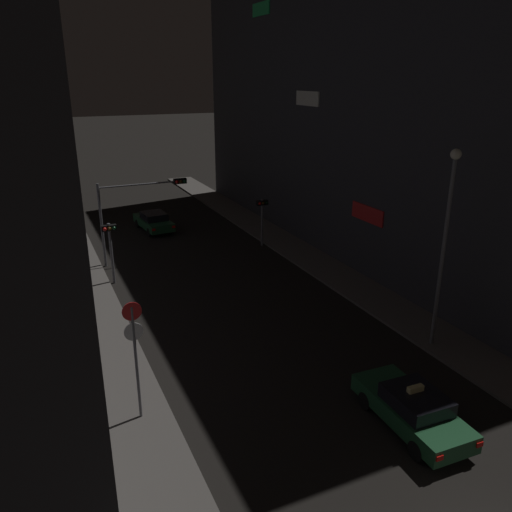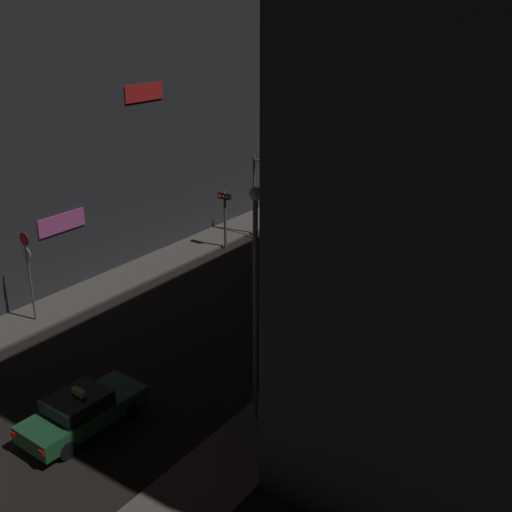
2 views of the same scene
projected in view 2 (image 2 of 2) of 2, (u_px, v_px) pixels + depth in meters
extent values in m
cube|color=#5B5651|center=(225.00, 233.00, 40.93)|extent=(2.66, 52.30, 0.13)
cube|color=#5B5651|center=(431.00, 283.00, 33.62)|extent=(2.66, 52.30, 0.13)
cube|color=#333338|center=(79.00, 71.00, 36.75)|extent=(10.13, 31.17, 20.19)
cube|color=#D859B2|center=(62.00, 223.00, 31.64)|extent=(0.08, 2.80, 0.90)
cube|color=red|center=(144.00, 92.00, 34.31)|extent=(0.08, 2.80, 0.90)
cube|color=red|center=(407.00, 264.00, 26.21)|extent=(0.08, 2.80, 0.90)
cube|color=white|center=(479.00, 98.00, 29.44)|extent=(0.08, 2.80, 0.90)
cube|color=#1E512D|center=(84.00, 413.00, 21.98)|extent=(1.96, 4.46, 0.60)
cube|color=black|center=(77.00, 402.00, 21.63)|extent=(1.66, 2.04, 0.50)
cube|color=red|center=(13.00, 435.00, 20.72)|extent=(0.24, 0.07, 0.16)
cube|color=red|center=(41.00, 453.00, 19.88)|extent=(0.24, 0.07, 0.16)
cylinder|color=black|center=(100.00, 395.00, 23.55)|extent=(0.24, 0.65, 0.64)
cylinder|color=black|center=(130.00, 410.00, 22.65)|extent=(0.24, 0.65, 0.64)
cylinder|color=black|center=(37.00, 431.00, 21.53)|extent=(0.24, 0.65, 0.64)
cylinder|color=black|center=(67.00, 450.00, 20.63)|extent=(0.24, 0.65, 0.64)
cube|color=#F4E08C|center=(79.00, 392.00, 21.58)|extent=(0.57, 0.20, 0.20)
cube|color=#1E512D|center=(364.00, 213.00, 43.01)|extent=(2.21, 4.55, 0.60)
cube|color=black|center=(364.00, 206.00, 42.65)|extent=(1.77, 2.12, 0.50)
cube|color=red|center=(341.00, 219.00, 41.53)|extent=(0.24, 0.08, 0.16)
cube|color=red|center=(363.00, 223.00, 40.84)|extent=(0.24, 0.08, 0.16)
cylinder|color=black|center=(360.00, 210.00, 44.59)|extent=(0.28, 0.66, 0.64)
cylinder|color=black|center=(382.00, 214.00, 43.86)|extent=(0.28, 0.66, 0.64)
cylinder|color=black|center=(345.00, 221.00, 42.39)|extent=(0.28, 0.66, 0.64)
cylinder|color=black|center=(368.00, 225.00, 41.65)|extent=(0.28, 0.66, 0.64)
cylinder|color=slate|center=(254.00, 196.00, 39.90)|extent=(0.16, 0.16, 5.13)
cylinder|color=slate|center=(288.00, 165.00, 37.73)|extent=(4.96, 0.10, 0.10)
cube|color=black|center=(325.00, 171.00, 36.40)|extent=(0.80, 0.28, 0.32)
sphere|color=red|center=(320.00, 171.00, 36.40)|extent=(0.20, 0.20, 0.20)
sphere|color=#3F2D0C|center=(324.00, 171.00, 36.26)|extent=(0.20, 0.20, 0.20)
sphere|color=#0C3319|center=(327.00, 172.00, 36.13)|extent=(0.20, 0.20, 0.20)
cylinder|color=slate|center=(225.00, 221.00, 37.94)|extent=(0.16, 0.16, 3.50)
cube|color=black|center=(225.00, 196.00, 37.40)|extent=(0.80, 0.28, 0.32)
sphere|color=red|center=(219.00, 196.00, 37.40)|extent=(0.20, 0.20, 0.20)
sphere|color=#3F2D0C|center=(223.00, 197.00, 37.26)|extent=(0.20, 0.20, 0.20)
sphere|color=#0C3319|center=(226.00, 198.00, 37.13)|extent=(0.20, 0.20, 0.20)
cylinder|color=slate|center=(410.00, 245.00, 34.41)|extent=(0.16, 0.16, 3.26)
cube|color=black|center=(412.00, 221.00, 33.91)|extent=(0.80, 0.28, 0.32)
sphere|color=red|center=(407.00, 221.00, 33.91)|extent=(0.20, 0.20, 0.20)
sphere|color=#3F2D0C|center=(411.00, 222.00, 33.77)|extent=(0.20, 0.20, 0.20)
sphere|color=#0C3319|center=(416.00, 222.00, 33.64)|extent=(0.20, 0.20, 0.20)
cylinder|color=slate|center=(30.00, 279.00, 28.84)|extent=(0.10, 0.10, 4.10)
cylinder|color=red|center=(24.00, 239.00, 28.13)|extent=(0.63, 0.03, 0.63)
cylinder|color=white|center=(26.00, 254.00, 28.39)|extent=(0.62, 0.03, 0.62)
cylinder|color=slate|center=(255.00, 315.00, 21.24)|extent=(0.16, 0.16, 7.91)
sphere|color=#EAE5C6|center=(255.00, 194.00, 19.71)|extent=(0.43, 0.43, 0.43)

